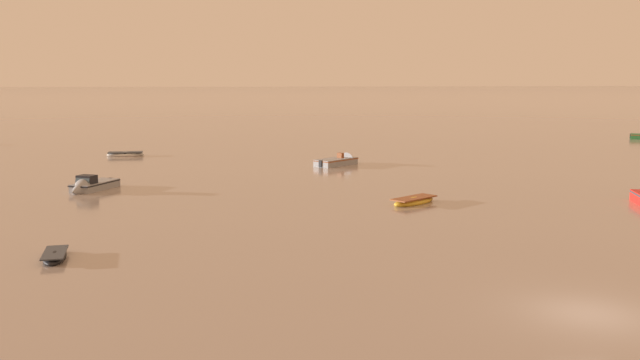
{
  "coord_description": "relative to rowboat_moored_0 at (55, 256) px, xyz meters",
  "views": [
    {
      "loc": [
        -11.9,
        -24.1,
        8.65
      ],
      "look_at": [
        -7.24,
        28.31,
        0.75
      ],
      "focal_mm": 40.69,
      "sensor_mm": 36.0,
      "label": 1
    }
  ],
  "objects": [
    {
      "name": "ground_plane",
      "position": [
        21.31,
        -9.69,
        -0.13
      ],
      "size": [
        800.0,
        800.0,
        0.0
      ],
      "primitive_type": "plane",
      "color": "gray"
    },
    {
      "name": "rowboat_moored_0",
      "position": [
        0.0,
        0.0,
        0.0
      ],
      "size": [
        1.46,
        3.09,
        0.47
      ],
      "rotation": [
        0.0,
        0.0,
        1.72
      ],
      "color": "black",
      "rests_on": "ground"
    },
    {
      "name": "rowboat_moored_2",
      "position": [
        19.77,
        12.61,
        0.03
      ],
      "size": [
        3.73,
        3.38,
        0.59
      ],
      "rotation": [
        0.0,
        0.0,
        0.68
      ],
      "color": "gold",
      "rests_on": "ground"
    },
    {
      "name": "rowboat_moored_3",
      "position": [
        -4.06,
        42.16,
        0.03
      ],
      "size": [
        3.87,
        1.59,
        0.6
      ],
      "rotation": [
        0.0,
        0.0,
        3.22
      ],
      "color": "white",
      "rests_on": "ground"
    },
    {
      "name": "motorboat_moored_3",
      "position": [
        -2.8,
        19.79,
        0.14
      ],
      "size": [
        3.38,
        4.92,
        1.78
      ],
      "rotation": [
        0.0,
        0.0,
        4.29
      ],
      "color": "gray",
      "rests_on": "ground"
    },
    {
      "name": "motorboat_moored_5",
      "position": [
        17.37,
        33.28,
        0.11
      ],
      "size": [
        4.9,
        4.78,
        1.75
      ],
      "rotation": [
        0.0,
        0.0,
        0.76
      ],
      "color": "gray",
      "rests_on": "ground"
    }
  ]
}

